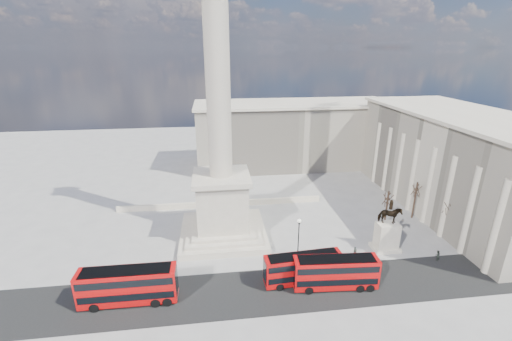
{
  "coord_description": "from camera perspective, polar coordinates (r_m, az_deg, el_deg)",
  "views": [
    {
      "loc": [
        -0.95,
        -45.96,
        29.75
      ],
      "look_at": [
        5.27,
        2.78,
        12.05
      ],
      "focal_mm": 24.0,
      "sensor_mm": 36.0,
      "label": 1
    }
  ],
  "objects": [
    {
      "name": "pedestrian_standing",
      "position": [
        58.49,
        27.96,
        -12.41
      ],
      "size": [
        0.98,
        0.88,
        1.66
      ],
      "primitive_type": "imported",
      "rotation": [
        0.0,
        0.0,
        3.51
      ],
      "color": "black",
      "rests_on": "ground"
    },
    {
      "name": "nelsons_column",
      "position": [
        53.68,
        -5.9,
        1.43
      ],
      "size": [
        14.0,
        14.0,
        49.85
      ],
      "color": "beige",
      "rests_on": "ground"
    },
    {
      "name": "bare_tree_far",
      "position": [
        68.0,
        25.2,
        -2.76
      ],
      "size": [
        1.82,
        1.82,
        7.42
      ],
      "rotation": [
        0.0,
        0.0,
        -0.41
      ],
      "color": "#332319",
      "rests_on": "ground"
    },
    {
      "name": "ground",
      "position": [
        54.76,
        -5.25,
        -13.19
      ],
      "size": [
        180.0,
        180.0,
        0.0
      ],
      "primitive_type": "plane",
      "color": "gray",
      "rests_on": "ground"
    },
    {
      "name": "balustrade_wall",
      "position": [
        68.51,
        -5.81,
        -5.53
      ],
      "size": [
        40.0,
        0.6,
        1.1
      ],
      "primitive_type": "cube",
      "color": "beige",
      "rests_on": "ground"
    },
    {
      "name": "equestrian_statue",
      "position": [
        57.14,
        21.02,
        -9.6
      ],
      "size": [
        4.08,
        3.06,
        8.48
      ],
      "color": "beige",
      "rests_on": "ground"
    },
    {
      "name": "building_east",
      "position": [
        75.24,
        30.78,
        1.2
      ],
      "size": [
        19.0,
        46.0,
        18.6
      ],
      "color": "#BAB099",
      "rests_on": "ground"
    },
    {
      "name": "building_northeast",
      "position": [
        91.04,
        6.27,
        6.08
      ],
      "size": [
        51.0,
        17.0,
        16.6
      ],
      "color": "#BAB099",
      "rests_on": "ground"
    },
    {
      "name": "bare_tree_mid",
      "position": [
        62.08,
        21.14,
        -4.28
      ],
      "size": [
        1.95,
        1.95,
        7.38
      ],
      "rotation": [
        0.0,
        0.0,
        0.09
      ],
      "color": "#332319",
      "rests_on": "ground"
    },
    {
      "name": "red_bus_c",
      "position": [
        47.55,
        7.92,
        -15.81
      ],
      "size": [
        10.5,
        3.07,
        4.2
      ],
      "rotation": [
        0.0,
        0.0,
        0.07
      ],
      "color": "#B50909",
      "rests_on": "ground"
    },
    {
      "name": "red_bus_a",
      "position": [
        46.54,
        -20.47,
        -17.52
      ],
      "size": [
        11.68,
        2.85,
        4.73
      ],
      "rotation": [
        0.0,
        0.0,
        -0.01
      ],
      "color": "#B50909",
      "rests_on": "ground"
    },
    {
      "name": "asphalt_road",
      "position": [
        47.05,
        1.74,
        -19.41
      ],
      "size": [
        120.0,
        9.0,
        0.01
      ],
      "primitive_type": "cube",
      "color": "black",
      "rests_on": "ground"
    },
    {
      "name": "pedestrian_crossing",
      "position": [
        50.6,
        9.08,
        -15.41
      ],
      "size": [
        0.94,
        0.87,
        1.55
      ],
      "primitive_type": "imported",
      "rotation": [
        0.0,
        0.0,
        2.44
      ],
      "color": "black",
      "rests_on": "ground"
    },
    {
      "name": "red_bus_b",
      "position": [
        47.37,
        13.18,
        -16.19
      ],
      "size": [
        11.04,
        3.26,
        4.42
      ],
      "rotation": [
        0.0,
        0.0,
        -0.07
      ],
      "color": "#B50909",
      "rests_on": "ground"
    },
    {
      "name": "pedestrian_walking",
      "position": [
        54.97,
        16.19,
        -12.86
      ],
      "size": [
        0.63,
        0.46,
        1.59
      ],
      "primitive_type": "imported",
      "rotation": [
        0.0,
        0.0,
        0.15
      ],
      "color": "black",
      "rests_on": "ground"
    },
    {
      "name": "bare_tree_near",
      "position": [
        63.41,
        29.45,
        -5.17
      ],
      "size": [
        1.66,
        1.66,
        7.28
      ],
      "rotation": [
        0.0,
        0.0,
        -0.19
      ],
      "color": "#332319",
      "rests_on": "ground"
    },
    {
      "name": "victorian_lamp",
      "position": [
        51.96,
        7.12,
        -10.52
      ],
      "size": [
        0.53,
        0.53,
        6.18
      ],
      "rotation": [
        0.0,
        0.0,
        -0.38
      ],
      "color": "black",
      "rests_on": "ground"
    }
  ]
}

